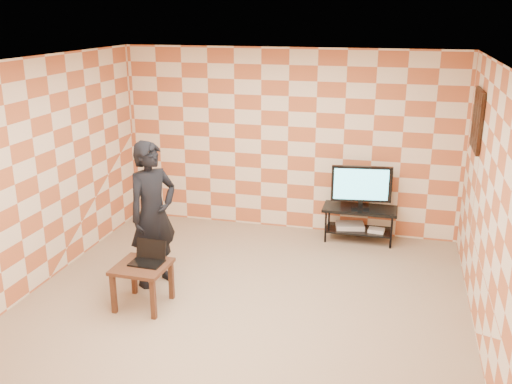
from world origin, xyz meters
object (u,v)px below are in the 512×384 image
person (153,214)px  tv_stand (360,217)px  side_table (142,272)px  tv (361,185)px

person → tv_stand: bearing=-18.4°
person → side_table: bearing=-138.9°
side_table → tv_stand: bearing=49.2°
tv_stand → side_table: size_ratio=1.79×
tv_stand → person: person is taller
tv_stand → tv: 0.47m
tv_stand → person: size_ratio=0.59×
side_table → person: person is taller
tv_stand → tv: tv is taller
person → tv: bearing=-18.5°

